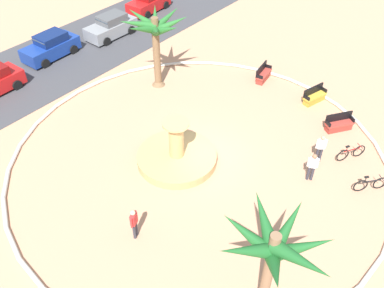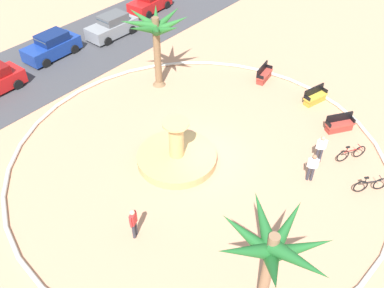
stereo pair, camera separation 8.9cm
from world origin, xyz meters
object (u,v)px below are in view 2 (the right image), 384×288
at_px(palm_tree_by_curb, 156,31).
at_px(parked_car_second, 52,46).
at_px(bench_east, 264,75).
at_px(parked_car_rightmost, 150,2).
at_px(bicycle_by_lamppost, 351,153).
at_px(fountain, 177,156).
at_px(bench_west, 315,97).
at_px(bicycle_red_frame, 370,185).
at_px(bench_north, 339,125).
at_px(person_pedestrian_stroll, 134,222).
at_px(person_cyclist_helmet, 312,166).
at_px(person_cyclist_photo, 321,148).
at_px(parked_car_third, 112,26).
at_px(palm_tree_near_fountain, 272,251).

height_order(palm_tree_by_curb, parked_car_second, palm_tree_by_curb).
xyz_separation_m(bench_east, parked_car_rightmost, (3.32, 13.33, 0.43)).
xyz_separation_m(bicycle_by_lamppost, parked_car_second, (-3.04, 20.71, 0.40)).
bearing_deg(fountain, bench_west, -18.40).
bearing_deg(bicycle_red_frame, bench_north, 41.86).
relative_size(bench_east, person_pedestrian_stroll, 1.00).
bearing_deg(bench_west, parked_car_second, 111.03).
distance_m(bench_west, person_cyclist_helmet, 6.80).
distance_m(person_cyclist_photo, parked_car_rightmost, 21.27).
bearing_deg(person_cyclist_helmet, bench_north, 6.60).
distance_m(person_cyclist_helmet, parked_car_third, 19.37).
bearing_deg(person_cyclist_photo, parked_car_rightmost, 67.12).
bearing_deg(parked_car_third, bicycle_red_frame, -98.86).
bearing_deg(bicycle_red_frame, bicycle_by_lamppost, 46.11).
height_order(bicycle_by_lamppost, person_cyclist_photo, person_cyclist_photo).
height_order(bicycle_red_frame, parked_car_rightmost, parked_car_rightmost).
bearing_deg(person_cyclist_helmet, bicycle_by_lamppost, -19.28).
distance_m(parked_car_second, parked_car_third, 4.93).
height_order(parked_car_third, parked_car_rightmost, same).
bearing_deg(person_cyclist_helmet, parked_car_rightmost, 63.95).
relative_size(palm_tree_by_curb, bench_east, 2.89).
height_order(bench_west, person_cyclist_photo, person_cyclist_photo).
xyz_separation_m(bicycle_red_frame, parked_car_second, (-1.51, 22.30, 0.40)).
xyz_separation_m(bench_west, parked_car_third, (-1.68, 16.04, 0.43)).
bearing_deg(person_pedestrian_stroll, parked_car_third, 50.20).
bearing_deg(person_cyclist_helmet, parked_car_second, 91.05).
distance_m(person_cyclist_photo, parked_car_second, 19.60).
bearing_deg(parked_car_third, palm_tree_near_fountain, -119.48).
distance_m(palm_tree_near_fountain, person_cyclist_photo, 9.12).
xyz_separation_m(bench_east, bicycle_red_frame, (-5.24, -9.06, 0.04)).
relative_size(person_cyclist_photo, person_pedestrian_stroll, 1.02).
distance_m(bench_east, person_cyclist_photo, 8.01).
relative_size(bench_north, parked_car_second, 0.39).
height_order(palm_tree_by_curb, bench_east, palm_tree_by_curb).
xyz_separation_m(palm_tree_near_fountain, bench_north, (11.65, 2.15, -3.21)).
height_order(palm_tree_by_curb, bench_north, palm_tree_by_curb).
distance_m(fountain, parked_car_second, 14.17).
bearing_deg(palm_tree_by_curb, person_cyclist_helmet, -98.10).
relative_size(bicycle_red_frame, bicycle_by_lamppost, 0.89).
relative_size(bench_east, person_cyclist_helmet, 1.01).
relative_size(palm_tree_near_fountain, parked_car_second, 1.14).
bearing_deg(person_cyclist_helmet, person_pedestrian_stroll, 151.37).
height_order(bench_north, bicycle_by_lamppost, bench_north).
height_order(palm_tree_near_fountain, parked_car_second, palm_tree_near_fountain).
distance_m(bench_north, parked_car_third, 18.32).
bearing_deg(parked_car_rightmost, parked_car_third, -168.97).
bearing_deg(bicycle_by_lamppost, bench_north, 37.93).
bearing_deg(bench_west, fountain, 161.60).
distance_m(bench_north, person_pedestrian_stroll, 12.82).
bearing_deg(parked_car_rightmost, bicycle_by_lamppost, -108.69).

